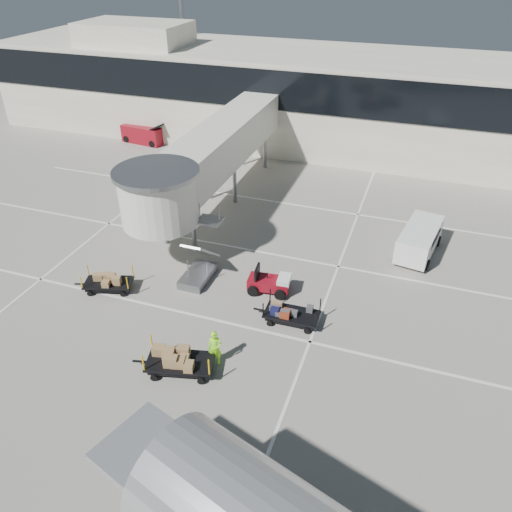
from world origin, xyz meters
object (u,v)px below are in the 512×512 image
object	(u,v)px
box_cart_near	(177,360)
belt_loader	(144,134)
suitcase_cart	(291,314)
box_cart_far	(109,283)
baggage_tug	(270,283)
minivan	(420,237)
ground_worker	(215,348)

from	to	relation	value
box_cart_near	belt_loader	bearing A→B (deg)	108.73
belt_loader	suitcase_cart	bearing A→B (deg)	-38.29
box_cart_near	box_cart_far	distance (m)	7.67
belt_loader	box_cart_far	bearing A→B (deg)	-57.56
baggage_tug	belt_loader	xyz separation A→B (m)	(-18.67, 18.68, 0.25)
suitcase_cart	minivan	size ratio (longest dim) A/B	0.70
box_cart_near	belt_loader	distance (m)	30.65
ground_worker	box_cart_near	bearing A→B (deg)	-157.78
suitcase_cart	box_cart_far	bearing A→B (deg)	-177.48
box_cart_far	minivan	distance (m)	18.77
ground_worker	box_cart_far	bearing A→B (deg)	144.37
baggage_tug	box_cart_far	size ratio (longest dim) A/B	0.74
box_cart_near	minivan	distance (m)	17.02
box_cart_near	belt_loader	size ratio (longest dim) A/B	0.84
suitcase_cart	box_cart_far	distance (m)	10.34
suitcase_cart	box_cart_near	distance (m)	6.32
suitcase_cart	ground_worker	bearing A→B (deg)	-123.80
belt_loader	minivan	bearing A→B (deg)	-16.98
box_cart_far	ground_worker	world-z (taller)	ground_worker
suitcase_cart	box_cart_near	size ratio (longest dim) A/B	0.90
suitcase_cart	minivan	xyz separation A→B (m)	(5.67, 9.10, 0.58)
baggage_tug	belt_loader	size ratio (longest dim) A/B	0.53
suitcase_cart	box_cart_far	xyz separation A→B (m)	(-10.31, -0.73, -0.02)
belt_loader	box_cart_near	bearing A→B (deg)	-50.09
box_cart_near	ground_worker	world-z (taller)	ground_worker
suitcase_cart	box_cart_far	world-z (taller)	suitcase_cart
box_cart_near	baggage_tug	bearing A→B (deg)	59.56
minivan	baggage_tug	bearing A→B (deg)	-127.46
box_cart_far	ground_worker	bearing A→B (deg)	-39.99
box_cart_near	box_cart_far	bearing A→B (deg)	132.55
box_cart_far	minivan	world-z (taller)	minivan
suitcase_cart	belt_loader	world-z (taller)	belt_loader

